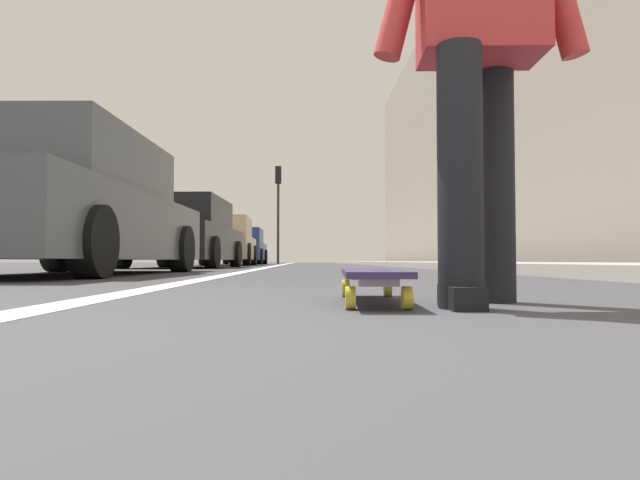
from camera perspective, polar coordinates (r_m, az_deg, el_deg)
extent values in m
plane|color=#38383D|center=(11.04, 0.25, -2.86)|extent=(80.00, 80.00, 0.00)
cube|color=silver|center=(21.05, -3.80, -2.49)|extent=(52.00, 0.16, 0.01)
cube|color=#9E9B93|center=(19.41, 9.60, -2.33)|extent=(52.00, 3.20, 0.12)
cube|color=gray|center=(24.75, 14.76, 11.88)|extent=(40.00, 1.20, 12.19)
cylinder|color=yellow|center=(2.31, 2.61, -4.87)|extent=(0.07, 0.03, 0.07)
cylinder|color=yellow|center=(2.32, 6.82, -4.84)|extent=(0.07, 0.03, 0.07)
cylinder|color=yellow|center=(1.71, 3.07, -5.84)|extent=(0.07, 0.03, 0.07)
cylinder|color=yellow|center=(1.73, 8.74, -5.79)|extent=(0.07, 0.03, 0.07)
cube|color=silver|center=(2.31, 4.71, -3.69)|extent=(0.07, 0.12, 0.02)
cube|color=silver|center=(1.72, 5.91, -4.24)|extent=(0.07, 0.12, 0.02)
cube|color=#33284C|center=(2.01, 5.22, -3.28)|extent=(0.85, 0.24, 0.02)
cylinder|color=black|center=(1.82, 13.89, 6.27)|extent=(0.14, 0.14, 0.82)
cylinder|color=black|center=(2.11, 17.13, 5.14)|extent=(0.14, 0.14, 0.82)
cube|color=black|center=(1.81, 14.00, -5.59)|extent=(0.26, 0.11, 0.07)
cube|color=#4C5156|center=(6.58, -23.70, 1.26)|extent=(4.63, 1.89, 0.70)
cube|color=#4C5156|center=(6.51, -24.16, 7.05)|extent=(2.57, 1.67, 0.60)
cube|color=#4C606B|center=(7.66, -20.22, 5.64)|extent=(0.10, 1.51, 0.51)
cylinder|color=black|center=(8.20, -24.86, -0.82)|extent=(0.61, 0.24, 0.60)
cylinder|color=black|center=(7.65, -13.75, -0.88)|extent=(0.61, 0.24, 0.60)
cylinder|color=black|center=(4.95, -21.85, -0.16)|extent=(0.61, 0.24, 0.60)
cube|color=black|center=(12.51, -13.37, -0.34)|extent=(4.57, 1.99, 0.70)
cube|color=black|center=(12.40, -13.51, 2.69)|extent=(2.54, 1.76, 0.60)
cube|color=#4C606B|center=(13.60, -12.23, 2.26)|extent=(0.10, 1.59, 0.51)
cylinder|color=black|center=(14.08, -15.38, -1.36)|extent=(0.63, 0.25, 0.62)
cylinder|color=black|center=(13.70, -8.47, -1.40)|extent=(0.63, 0.25, 0.62)
cylinder|color=black|center=(11.42, -19.26, -1.17)|extent=(0.63, 0.25, 0.62)
cylinder|color=black|center=(10.96, -10.79, -1.21)|extent=(0.63, 0.25, 0.62)
cube|color=tan|center=(17.96, -9.69, -0.81)|extent=(4.46, 1.86, 0.70)
cube|color=tan|center=(17.84, -9.74, 1.29)|extent=(2.47, 1.68, 0.60)
cube|color=#4C606B|center=(19.04, -9.30, 1.08)|extent=(0.07, 1.56, 0.51)
cylinder|color=black|center=(19.43, -11.68, -1.51)|extent=(0.67, 0.23, 0.67)
cylinder|color=black|center=(19.24, -6.72, -1.53)|extent=(0.67, 0.23, 0.67)
cylinder|color=black|center=(16.72, -13.13, -1.41)|extent=(0.67, 0.23, 0.67)
cylinder|color=black|center=(16.51, -7.37, -1.44)|extent=(0.67, 0.23, 0.67)
cube|color=navy|center=(23.88, -7.84, -1.16)|extent=(4.21, 1.79, 0.70)
cube|color=navy|center=(23.75, -7.87, 0.41)|extent=(2.32, 1.64, 0.60)
cube|color=#4C606B|center=(24.89, -7.58, 0.29)|extent=(0.04, 1.57, 0.51)
cylinder|color=black|center=(25.27, -9.42, -1.68)|extent=(0.64, 0.22, 0.64)
cylinder|color=black|center=(25.09, -5.59, -1.70)|extent=(0.64, 0.22, 0.64)
cylinder|color=black|center=(22.69, -10.33, -1.63)|extent=(0.64, 0.22, 0.64)
cylinder|color=black|center=(22.50, -6.07, -1.65)|extent=(0.64, 0.22, 0.64)
cylinder|color=#2D2D2D|center=(26.35, -4.23, 1.65)|extent=(0.12, 0.12, 3.74)
cube|color=black|center=(26.60, -4.22, 6.54)|extent=(0.24, 0.28, 0.80)
sphere|color=#360606|center=(26.76, -4.20, 7.05)|extent=(0.16, 0.16, 0.16)
sphere|color=gold|center=(26.72, -4.20, 6.50)|extent=(0.16, 0.16, 0.16)
sphere|color=black|center=(26.69, -4.21, 5.95)|extent=(0.16, 0.16, 0.16)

